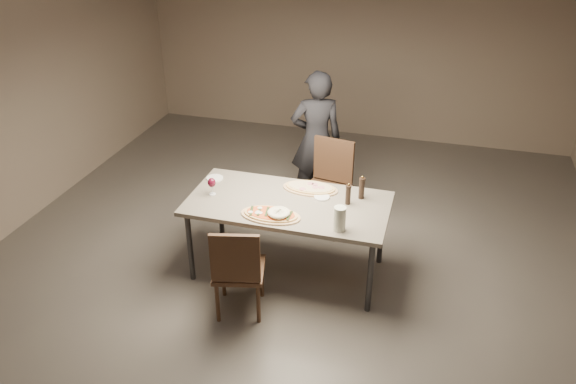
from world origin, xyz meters
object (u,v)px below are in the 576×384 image
(bread_basket, at_px, (279,214))
(chair_near, at_px, (238,268))
(carafe, at_px, (340,219))
(chair_far, at_px, (329,180))
(pepper_mill_left, at_px, (362,188))
(ham_pizza, at_px, (310,188))
(dining_table, at_px, (288,207))
(diner, at_px, (316,139))
(zucchini_pizza, at_px, (270,215))

(bread_basket, height_order, chair_near, chair_near)
(carafe, height_order, chair_far, carafe)
(pepper_mill_left, relative_size, chair_far, 0.24)
(ham_pizza, bearing_deg, pepper_mill_left, 11.00)
(dining_table, relative_size, bread_basket, 9.35)
(carafe, relative_size, diner, 0.14)
(pepper_mill_left, relative_size, diner, 0.15)
(ham_pizza, height_order, pepper_mill_left, pepper_mill_left)
(carafe, distance_m, chair_near, 0.92)
(ham_pizza, height_order, bread_basket, bread_basket)
(dining_table, bearing_deg, zucchini_pizza, -105.44)
(dining_table, height_order, carafe, carafe)
(dining_table, bearing_deg, diner, 92.77)
(pepper_mill_left, distance_m, carafe, 0.58)
(ham_pizza, bearing_deg, bread_basket, -88.24)
(dining_table, distance_m, chair_near, 0.78)
(dining_table, height_order, chair_far, chair_far)
(carafe, bearing_deg, diner, 109.40)
(zucchini_pizza, xyz_separation_m, pepper_mill_left, (0.70, 0.53, 0.09))
(zucchini_pizza, bearing_deg, carafe, -19.40)
(zucchini_pizza, bearing_deg, pepper_mill_left, 22.19)
(dining_table, distance_m, zucchini_pizza, 0.30)
(pepper_mill_left, bearing_deg, diner, 121.38)
(bread_basket, bearing_deg, chair_far, 81.19)
(carafe, xyz_separation_m, chair_far, (-0.34, 1.24, -0.32))
(ham_pizza, relative_size, bread_basket, 2.69)
(dining_table, relative_size, carafe, 8.51)
(pepper_mill_left, distance_m, diner, 1.32)
(dining_table, height_order, pepper_mill_left, pepper_mill_left)
(chair_near, distance_m, diner, 2.11)
(carafe, xyz_separation_m, chair_near, (-0.75, -0.39, -0.36))
(zucchini_pizza, distance_m, ham_pizza, 0.60)
(chair_far, height_order, diner, diner)
(zucchini_pizza, bearing_deg, diner, 74.73)
(zucchini_pizza, bearing_deg, bread_basket, -22.14)
(ham_pizza, xyz_separation_m, bread_basket, (-0.14, -0.57, 0.03))
(dining_table, xyz_separation_m, zucchini_pizza, (-0.08, -0.28, 0.07))
(zucchini_pizza, height_order, ham_pizza, zucchini_pizza)
(pepper_mill_left, distance_m, chair_far, 0.86)
(pepper_mill_left, bearing_deg, bread_basket, -139.08)
(dining_table, bearing_deg, chair_near, -107.19)
(chair_far, bearing_deg, diner, -51.58)
(chair_far, bearing_deg, zucchini_pizza, 86.84)
(carafe, bearing_deg, dining_table, 148.24)
(zucchini_pizza, relative_size, bread_basket, 2.73)
(carafe, height_order, chair_near, carafe)
(chair_near, xyz_separation_m, diner, (0.16, 2.09, 0.28))
(ham_pizza, distance_m, bread_basket, 0.59)
(pepper_mill_left, height_order, chair_near, pepper_mill_left)
(chair_near, bearing_deg, chair_far, 62.41)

